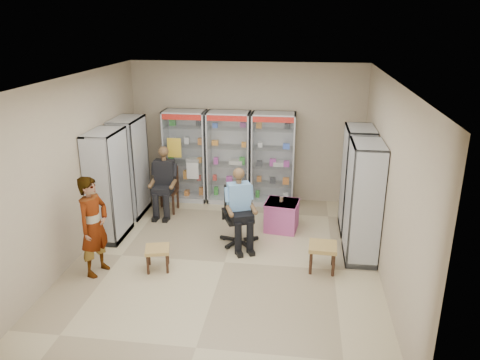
# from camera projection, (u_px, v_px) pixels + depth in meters

# --- Properties ---
(floor) EXTENTS (6.00, 6.00, 0.00)m
(floor) POSITION_uv_depth(u_px,v_px,m) (225.00, 262.00, 7.79)
(floor) COLOR tan
(floor) RESTS_ON ground
(room_shell) EXTENTS (5.02, 6.02, 3.01)m
(room_shell) POSITION_uv_depth(u_px,v_px,m) (223.00, 148.00, 7.14)
(room_shell) COLOR tan
(room_shell) RESTS_ON ground
(cabinet_back_left) EXTENTS (0.90, 0.50, 2.00)m
(cabinet_back_left) POSITION_uv_depth(u_px,v_px,m) (186.00, 156.00, 10.18)
(cabinet_back_left) COLOR silver
(cabinet_back_left) RESTS_ON floor
(cabinet_back_mid) EXTENTS (0.90, 0.50, 2.00)m
(cabinet_back_mid) POSITION_uv_depth(u_px,v_px,m) (229.00, 158.00, 10.06)
(cabinet_back_mid) COLOR #B6BABE
(cabinet_back_mid) RESTS_ON floor
(cabinet_back_right) EXTENTS (0.90, 0.50, 2.00)m
(cabinet_back_right) POSITION_uv_depth(u_px,v_px,m) (273.00, 159.00, 9.94)
(cabinet_back_right) COLOR #A6A7AD
(cabinet_back_right) RESTS_ON floor
(cabinet_right_far) EXTENTS (0.90, 0.50, 2.00)m
(cabinet_right_far) POSITION_uv_depth(u_px,v_px,m) (356.00, 180.00, 8.68)
(cabinet_right_far) COLOR #B1B3B8
(cabinet_right_far) RESTS_ON floor
(cabinet_right_near) EXTENTS (0.90, 0.50, 2.00)m
(cabinet_right_near) POSITION_uv_depth(u_px,v_px,m) (363.00, 202.00, 7.65)
(cabinet_right_near) COLOR #9DA0A4
(cabinet_right_near) RESTS_ON floor
(cabinet_left_far) EXTENTS (0.90, 0.50, 2.00)m
(cabinet_left_far) POSITION_uv_depth(u_px,v_px,m) (130.00, 167.00, 9.43)
(cabinet_left_far) COLOR silver
(cabinet_left_far) RESTS_ON floor
(cabinet_left_near) EXTENTS (0.90, 0.50, 2.00)m
(cabinet_left_near) POSITION_uv_depth(u_px,v_px,m) (108.00, 186.00, 8.40)
(cabinet_left_near) COLOR #9EA2A5
(cabinet_left_near) RESTS_ON floor
(wooden_chair) EXTENTS (0.42, 0.42, 0.94)m
(wooden_chair) POSITION_uv_depth(u_px,v_px,m) (167.00, 190.00, 9.71)
(wooden_chair) COLOR black
(wooden_chair) RESTS_ON floor
(seated_customer) EXTENTS (0.44, 0.60, 1.34)m
(seated_customer) POSITION_uv_depth(u_px,v_px,m) (165.00, 182.00, 9.59)
(seated_customer) COLOR black
(seated_customer) RESTS_ON floor
(office_chair) EXTENTS (0.76, 0.76, 1.06)m
(office_chair) POSITION_uv_depth(u_px,v_px,m) (239.00, 215.00, 8.31)
(office_chair) COLOR black
(office_chair) RESTS_ON floor
(seated_shopkeeper) EXTENTS (0.65, 0.74, 1.35)m
(seated_shopkeeper) POSITION_uv_depth(u_px,v_px,m) (238.00, 209.00, 8.22)
(seated_shopkeeper) COLOR #7AA7F1
(seated_shopkeeper) RESTS_ON floor
(pink_trunk) EXTENTS (0.66, 0.64, 0.56)m
(pink_trunk) POSITION_uv_depth(u_px,v_px,m) (282.00, 216.00, 8.92)
(pink_trunk) COLOR #A84387
(pink_trunk) RESTS_ON floor
(tea_glass) EXTENTS (0.07, 0.07, 0.09)m
(tea_glass) POSITION_uv_depth(u_px,v_px,m) (281.00, 199.00, 8.83)
(tea_glass) COLOR #5B1207
(tea_glass) RESTS_ON pink_trunk
(woven_stool_a) EXTENTS (0.46, 0.46, 0.44)m
(woven_stool_a) POSITION_uv_depth(u_px,v_px,m) (322.00, 257.00, 7.51)
(woven_stool_a) COLOR #94653E
(woven_stool_a) RESTS_ON floor
(woven_stool_b) EXTENTS (0.46, 0.46, 0.38)m
(woven_stool_b) POSITION_uv_depth(u_px,v_px,m) (158.00, 258.00, 7.53)
(woven_stool_b) COLOR #A16943
(woven_stool_b) RESTS_ON floor
(standing_man) EXTENTS (0.53, 0.67, 1.61)m
(standing_man) POSITION_uv_depth(u_px,v_px,m) (94.00, 226.00, 7.24)
(standing_man) COLOR #999A9C
(standing_man) RESTS_ON floor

